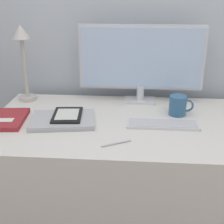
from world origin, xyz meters
name	(u,v)px	position (x,y,z in m)	size (l,w,h in m)	color
wall_back	(132,16)	(0.00, 0.58, 1.20)	(3.60, 0.05, 2.40)	#B2BCC6
desk	(126,188)	(0.00, 0.13, 0.38)	(1.32, 0.71, 0.76)	silver
monitor	(141,60)	(0.06, 0.42, 0.99)	(0.66, 0.11, 0.42)	silver
keyboard	(163,124)	(0.16, 0.10, 0.77)	(0.33, 0.11, 0.01)	silver
laptop	(63,120)	(-0.31, 0.10, 0.77)	(0.32, 0.26, 0.02)	#A3A3A8
ereader	(67,115)	(-0.29, 0.13, 0.79)	(0.15, 0.20, 0.01)	black
desk_lamp	(23,50)	(-0.57, 0.40, 1.04)	(0.10, 0.10, 0.41)	#BCB7AD
notebook	(6,119)	(-0.58, 0.09, 0.77)	(0.20, 0.25, 0.02)	maroon
coffee_mug	(178,105)	(0.25, 0.24, 0.81)	(0.12, 0.08, 0.10)	#336089
pen	(116,143)	(-0.04, -0.10, 0.76)	(0.12, 0.07, 0.01)	silver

